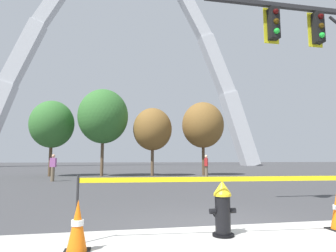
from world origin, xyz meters
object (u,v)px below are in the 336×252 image
at_px(traffic_cone_by_hydrant, 77,227).
at_px(pedestrian_standing_center, 53,167).
at_px(fire_hydrant, 222,208).
at_px(monument_arch, 126,63).
at_px(pedestrian_walking_left, 206,166).

distance_m(traffic_cone_by_hydrant, pedestrian_standing_center, 14.09).
height_order(fire_hydrant, traffic_cone_by_hydrant, fire_hydrant).
relative_size(monument_arch, pedestrian_standing_center, 34.81).
bearing_deg(fire_hydrant, pedestrian_walking_left, 72.66).
distance_m(monument_arch, pedestrian_walking_left, 41.94).
distance_m(fire_hydrant, monument_arch, 54.44).
bearing_deg(traffic_cone_by_hydrant, fire_hydrant, 10.97).
height_order(traffic_cone_by_hydrant, pedestrian_walking_left, pedestrian_walking_left).
xyz_separation_m(fire_hydrant, pedestrian_walking_left, (4.31, 13.82, 0.35)).
relative_size(fire_hydrant, monument_arch, 0.02).
relative_size(traffic_cone_by_hydrant, monument_arch, 0.01).
xyz_separation_m(monument_arch, pedestrian_standing_center, (-5.49, -37.34, -19.63)).
bearing_deg(monument_arch, pedestrian_standing_center, -98.37).
bearing_deg(pedestrian_standing_center, traffic_cone_by_hydrant, -77.39).
xyz_separation_m(traffic_cone_by_hydrant, pedestrian_standing_center, (-3.07, 13.74, 0.46)).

